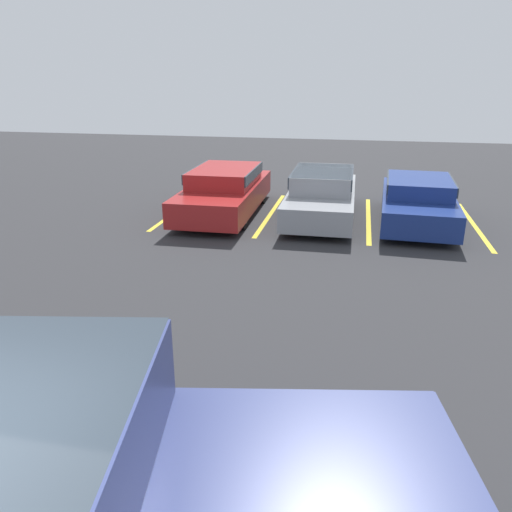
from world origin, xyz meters
The scene contains 8 objects.
stall_stripe_a centered at (-2.42, 12.10, 0.00)m, with size 0.12×4.62×0.01m, color yellow.
stall_stripe_b centered at (0.27, 12.10, 0.00)m, with size 0.12×4.62×0.01m, color yellow.
stall_stripe_c centered at (2.97, 12.10, 0.00)m, with size 0.12×4.62×0.01m, color yellow.
stall_stripe_d centered at (5.66, 12.10, 0.00)m, with size 0.12×4.62×0.01m, color yellow.
pickup_truck centered at (0.64, 0.99, 0.90)m, with size 6.22×3.10×1.83m.
parked_sedan_a centered at (-1.00, 11.91, 0.68)m, with size 1.91×4.81×1.27m.
parked_sedan_b centered at (1.68, 12.08, 0.67)m, with size 1.78×4.70×1.26m.
parked_sedan_c centered at (4.18, 11.93, 0.63)m, with size 1.97×4.37×1.19m.
Camera 1 is at (2.61, -1.31, 3.66)m, focal length 35.00 mm.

